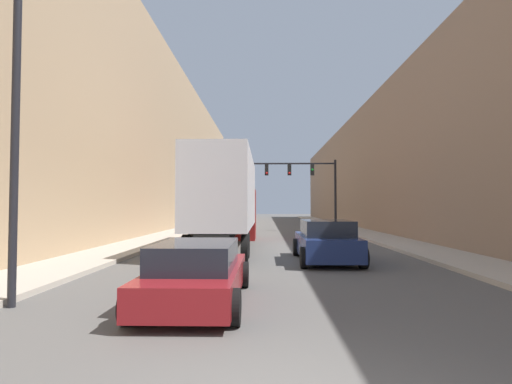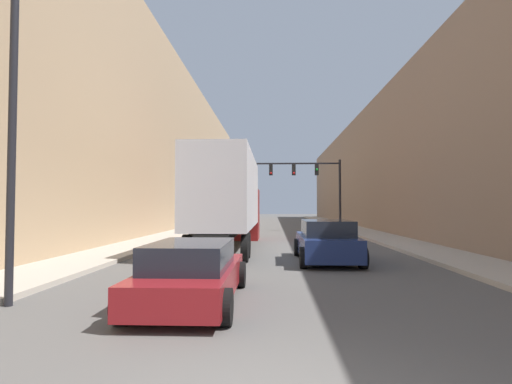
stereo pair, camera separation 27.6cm
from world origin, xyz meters
name	(u,v)px [view 2 (the right image)]	position (x,y,z in m)	size (l,w,h in m)	color
sidewalk_right	(355,230)	(6.80, 30.00, 0.07)	(2.50, 80.00, 0.15)	#B2A899
sidewalk_left	(193,229)	(-6.80, 30.00, 0.07)	(2.50, 80.00, 0.15)	#B2A899
building_right	(406,166)	(11.05, 30.00, 5.35)	(6.00, 80.00, 10.69)	#846B56
building_left	(144,143)	(-11.05, 30.00, 7.43)	(6.00, 80.00, 14.86)	tan
semi_truck	(230,199)	(-2.12, 15.97, 2.38)	(2.44, 12.64, 4.30)	silver
sedan_car	(192,273)	(-1.73, 4.84, 0.62)	(2.02, 4.54, 1.29)	maroon
suv_car	(326,242)	(1.93, 11.19, 0.73)	(2.17, 4.58, 1.52)	navy
traffic_signal_gantry	(313,179)	(3.25, 28.96, 4.21)	(7.55, 0.35, 5.81)	black
street_lamp	(14,58)	(-5.41, 4.40, 5.10)	(0.44, 0.44, 8.15)	black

